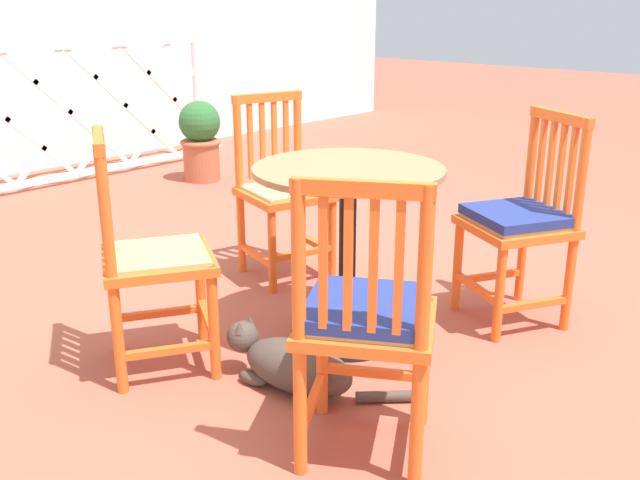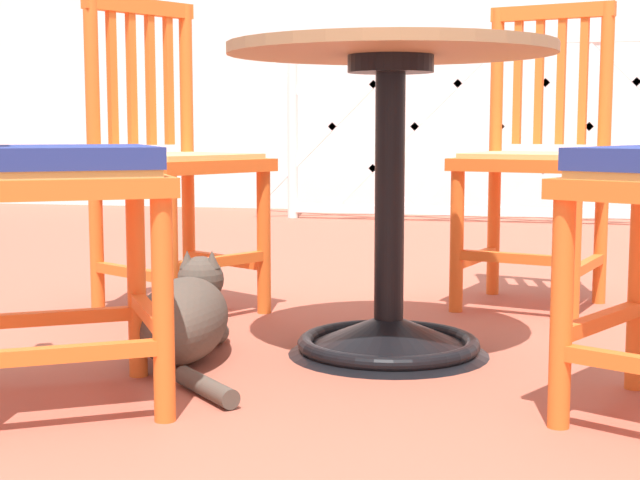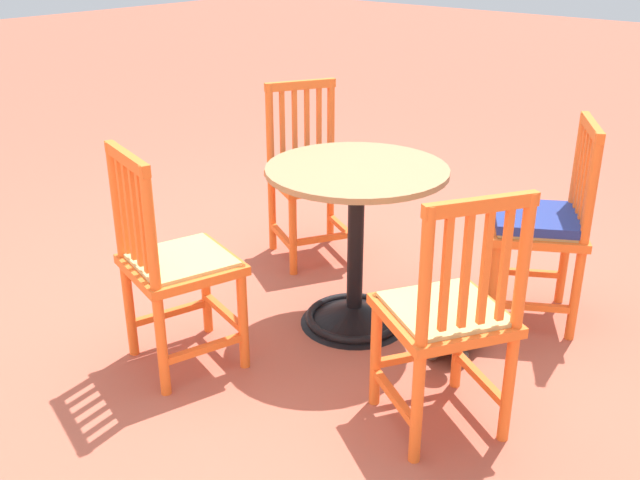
% 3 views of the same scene
% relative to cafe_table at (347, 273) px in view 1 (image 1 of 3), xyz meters
% --- Properties ---
extents(ground_plane, '(24.00, 24.00, 0.00)m').
position_rel_cafe_table_xyz_m(ground_plane, '(0.11, -0.01, -0.28)').
color(ground_plane, '#AD5642').
extents(lattice_fence_panel, '(3.41, 0.06, 1.09)m').
position_rel_cafe_table_xyz_m(lattice_fence_panel, '(0.39, 3.30, 0.26)').
color(lattice_fence_panel, white).
rests_on(lattice_fence_panel, ground_plane).
extents(cafe_table, '(0.76, 0.76, 0.73)m').
position_rel_cafe_table_xyz_m(cafe_table, '(0.00, 0.00, 0.00)').
color(cafe_table, black).
rests_on(cafe_table, ground_plane).
extents(orange_chair_at_corner, '(0.54, 0.54, 0.91)m').
position_rel_cafe_table_xyz_m(orange_chair_at_corner, '(0.63, -0.43, 0.16)').
color(orange_chair_at_corner, orange).
rests_on(orange_chair_at_corner, ground_plane).
extents(orange_chair_tucked_in, '(0.49, 0.49, 0.91)m').
position_rel_cafe_table_xyz_m(orange_chair_tucked_in, '(0.33, 0.71, 0.15)').
color(orange_chair_tucked_in, orange).
rests_on(orange_chair_tucked_in, ground_plane).
extents(orange_chair_near_fence, '(0.55, 0.55, 0.91)m').
position_rel_cafe_table_xyz_m(orange_chair_near_fence, '(-0.69, 0.38, 0.15)').
color(orange_chair_near_fence, orange).
rests_on(orange_chair_near_fence, ground_plane).
extents(orange_chair_by_planter, '(0.55, 0.55, 0.91)m').
position_rel_cafe_table_xyz_m(orange_chair_by_planter, '(-0.58, -0.56, 0.16)').
color(orange_chair_by_planter, orange).
rests_on(orange_chair_by_planter, ground_plane).
extents(tabby_cat, '(0.38, 0.69, 0.23)m').
position_rel_cafe_table_xyz_m(tabby_cat, '(-0.46, -0.12, -0.19)').
color(tabby_cat, '#4C4238').
rests_on(tabby_cat, ground_plane).
extents(terracotta_planter, '(0.32, 0.32, 0.62)m').
position_rel_cafe_table_xyz_m(terracotta_planter, '(1.32, 2.62, 0.04)').
color(terracotta_planter, '#B25B3D').
rests_on(terracotta_planter, ground_plane).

